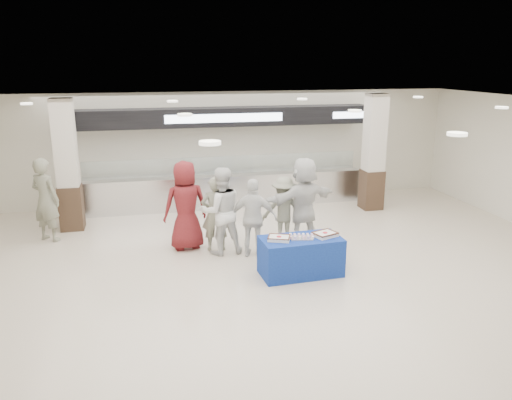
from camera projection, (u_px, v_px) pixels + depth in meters
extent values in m
plane|color=beige|center=(272.00, 283.00, 9.35)|extent=(14.00, 14.00, 0.00)
cube|color=silver|center=(224.00, 190.00, 14.30)|extent=(8.00, 0.80, 0.90)
cube|color=silver|center=(224.00, 174.00, 14.17)|extent=(8.00, 0.85, 0.04)
cube|color=white|center=(225.00, 165.00, 13.80)|extent=(7.60, 0.02, 0.50)
cube|color=black|center=(223.00, 117.00, 13.73)|extent=(8.40, 0.70, 0.50)
cube|color=silver|center=(225.00, 118.00, 13.40)|extent=(3.20, 0.03, 0.22)
cube|color=silver|center=(356.00, 115.00, 14.22)|extent=(1.40, 0.03, 0.18)
cube|color=#332217|center=(72.00, 207.00, 12.28)|extent=(0.55, 0.55, 1.10)
cube|color=beige|center=(65.00, 143.00, 11.85)|extent=(0.50, 0.50, 2.10)
cube|color=#332217|center=(371.00, 189.00, 14.01)|extent=(0.55, 0.55, 1.10)
cube|color=beige|center=(375.00, 132.00, 13.58)|extent=(0.50, 0.50, 2.10)
cube|color=navy|center=(301.00, 256.00, 9.65)|extent=(1.59, 0.85, 0.75)
cube|color=white|center=(279.00, 238.00, 9.44)|extent=(0.50, 0.45, 0.06)
cube|color=#4D2516|center=(279.00, 236.00, 9.43)|extent=(0.50, 0.45, 0.02)
cylinder|color=red|center=(279.00, 237.00, 9.43)|extent=(0.12, 0.12, 0.01)
cube|color=white|center=(325.00, 235.00, 9.65)|extent=(0.52, 0.46, 0.07)
cube|color=#4D2516|center=(325.00, 232.00, 9.64)|extent=(0.52, 0.46, 0.02)
cylinder|color=red|center=(325.00, 233.00, 9.64)|extent=(0.12, 0.12, 0.01)
cube|color=#ACACB1|center=(301.00, 238.00, 9.55)|extent=(0.47, 0.39, 0.02)
imported|color=maroon|center=(186.00, 206.00, 10.86)|extent=(1.05, 0.77, 1.98)
imported|color=slate|center=(215.00, 214.00, 10.82)|extent=(0.63, 0.43, 1.65)
imported|color=white|center=(221.00, 211.00, 10.60)|extent=(0.98, 0.79, 1.90)
imported|color=white|center=(254.00, 218.00, 10.48)|extent=(1.06, 0.70, 1.68)
imported|color=slate|center=(284.00, 210.00, 11.32)|extent=(1.09, 0.77, 1.53)
imported|color=silver|center=(304.00, 201.00, 11.15)|extent=(1.94, 1.15, 2.00)
imported|color=slate|center=(46.00, 200.00, 11.37)|extent=(0.85, 0.79, 1.95)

